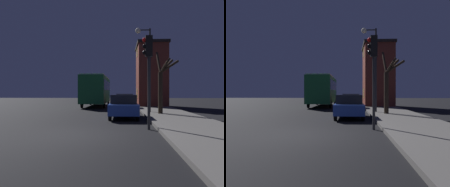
# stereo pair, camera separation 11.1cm
# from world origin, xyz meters

# --- Properties ---
(ground_plane) EXTENTS (120.00, 120.00, 0.00)m
(ground_plane) POSITION_xyz_m (0.00, 0.00, 0.00)
(ground_plane) COLOR black
(sidewalk) EXTENTS (3.48, 60.00, 0.15)m
(sidewalk) POSITION_xyz_m (4.82, 0.00, 0.08)
(sidewalk) COLOR #514F4C
(sidewalk) RESTS_ON ground
(brick_building) EXTENTS (3.42, 5.36, 7.09)m
(brick_building) POSITION_xyz_m (4.87, 17.40, 3.72)
(brick_building) COLOR brown
(brick_building) RESTS_ON sidewalk
(streetlamp) EXTENTS (1.18, 0.43, 6.41)m
(streetlamp) POSITION_xyz_m (3.33, 8.50, 4.55)
(streetlamp) COLOR #28282B
(streetlamp) RESTS_ON sidewalk
(traffic_light) EXTENTS (0.43, 0.24, 4.06)m
(traffic_light) POSITION_xyz_m (2.72, 1.21, 2.92)
(traffic_light) COLOR #28282B
(traffic_light) RESTS_ON ground
(bare_tree) EXTENTS (1.54, 1.78, 4.47)m
(bare_tree) POSITION_xyz_m (4.37, 7.23, 2.35)
(bare_tree) COLOR #2D2319
(bare_tree) RESTS_ON sidewalk
(bus) EXTENTS (2.57, 9.51, 3.52)m
(bus) POSITION_xyz_m (-1.54, 17.61, 2.10)
(bus) COLOR #1E6B33
(bus) RESTS_ON ground
(car_near_lane) EXTENTS (1.75, 3.91, 1.48)m
(car_near_lane) POSITION_xyz_m (1.67, 5.46, 0.76)
(car_near_lane) COLOR navy
(car_near_lane) RESTS_ON ground
(car_mid_lane) EXTENTS (1.84, 4.04, 1.50)m
(car_mid_lane) POSITION_xyz_m (1.77, 13.56, 0.76)
(car_mid_lane) COLOR #B21E19
(car_mid_lane) RESTS_ON ground
(car_far_lane) EXTENTS (1.72, 4.21, 1.41)m
(car_far_lane) POSITION_xyz_m (1.50, 23.48, 0.75)
(car_far_lane) COLOR black
(car_far_lane) RESTS_ON ground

